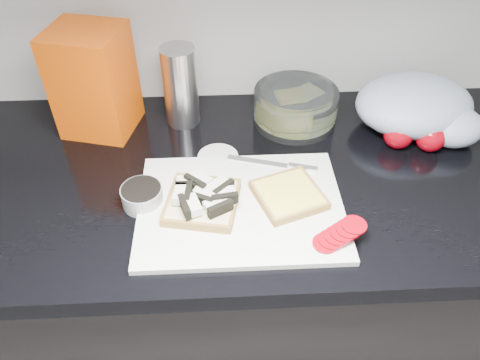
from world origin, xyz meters
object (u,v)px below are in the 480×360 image
object	(u,v)px
cutting_board	(241,207)
glass_bowl	(295,107)
steel_canister	(181,87)
bread_bag	(94,81)

from	to	relation	value
cutting_board	glass_bowl	bearing A→B (deg)	63.62
steel_canister	glass_bowl	bearing A→B (deg)	-2.95
cutting_board	glass_bowl	world-z (taller)	glass_bowl
cutting_board	steel_canister	bearing A→B (deg)	111.99
cutting_board	bread_bag	bearing A→B (deg)	136.79
glass_bowl	bread_bag	bearing A→B (deg)	179.66
bread_bag	steel_canister	distance (m)	0.19
glass_bowl	bread_bag	distance (m)	0.47
steel_canister	bread_bag	bearing A→B (deg)	-176.66
cutting_board	bread_bag	world-z (taller)	bread_bag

